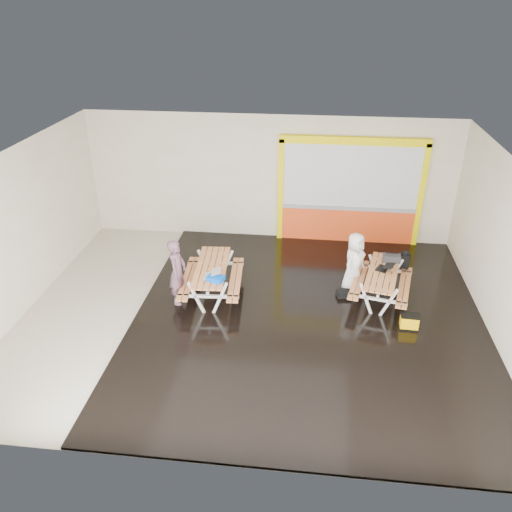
# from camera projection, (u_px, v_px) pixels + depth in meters

# --- Properties ---
(room) EXTENTS (10.02, 8.02, 3.52)m
(room) POSITION_uv_depth(u_px,v_px,m) (251.00, 244.00, 10.33)
(room) COLOR beige
(room) RESTS_ON ground
(deck) EXTENTS (7.50, 7.98, 0.05)m
(deck) POSITION_uv_depth(u_px,v_px,m) (308.00, 318.00, 11.01)
(deck) COLOR black
(deck) RESTS_ON room
(kiosk) EXTENTS (3.88, 0.16, 3.00)m
(kiosk) POSITION_uv_depth(u_px,v_px,m) (350.00, 194.00, 13.69)
(kiosk) COLOR #EE4A1A
(kiosk) RESTS_ON room
(picnic_table_left) EXTENTS (1.48, 2.07, 0.79)m
(picnic_table_left) POSITION_uv_depth(u_px,v_px,m) (212.00, 273.00, 11.56)
(picnic_table_left) COLOR #D9884F
(picnic_table_left) RESTS_ON deck
(picnic_table_right) EXTENTS (1.61, 2.07, 0.74)m
(picnic_table_right) POSITION_uv_depth(u_px,v_px,m) (382.00, 278.00, 11.44)
(picnic_table_right) COLOR #D9884F
(picnic_table_right) RESTS_ON deck
(person_left) EXTENTS (0.40, 0.58, 1.53)m
(person_left) POSITION_uv_depth(u_px,v_px,m) (177.00, 272.00, 11.18)
(person_left) COLOR #664353
(person_left) RESTS_ON deck
(person_right) EXTENTS (0.75, 0.83, 1.43)m
(person_right) POSITION_uv_depth(u_px,v_px,m) (354.00, 262.00, 11.69)
(person_right) COLOR white
(person_right) RESTS_ON deck
(laptop_left) EXTENTS (0.41, 0.38, 0.16)m
(laptop_left) POSITION_uv_depth(u_px,v_px,m) (212.00, 274.00, 11.05)
(laptop_left) COLOR silver
(laptop_left) RESTS_ON picnic_table_left
(laptop_right) EXTENTS (0.48, 0.46, 0.16)m
(laptop_right) POSITION_uv_depth(u_px,v_px,m) (385.00, 268.00, 11.42)
(laptop_right) COLOR black
(laptop_right) RESTS_ON picnic_table_right
(blue_pouch) EXTENTS (0.40, 0.33, 0.10)m
(blue_pouch) POSITION_uv_depth(u_px,v_px,m) (216.00, 278.00, 10.90)
(blue_pouch) COLOR blue
(blue_pouch) RESTS_ON picnic_table_left
(toolbox) EXTENTS (0.40, 0.21, 0.23)m
(toolbox) POSITION_uv_depth(u_px,v_px,m) (392.00, 258.00, 11.74)
(toolbox) COLOR black
(toolbox) RESTS_ON picnic_table_right
(backpack) EXTENTS (0.29, 0.25, 0.41)m
(backpack) POSITION_uv_depth(u_px,v_px,m) (405.00, 260.00, 11.98)
(backpack) COLOR black
(backpack) RESTS_ON picnic_table_right
(dark_case) EXTENTS (0.39, 0.32, 0.13)m
(dark_case) POSITION_uv_depth(u_px,v_px,m) (344.00, 293.00, 11.72)
(dark_case) COLOR black
(dark_case) RESTS_ON deck
(fluke_bag) EXTENTS (0.40, 0.27, 0.33)m
(fluke_bag) POSITION_uv_depth(u_px,v_px,m) (409.00, 322.00, 10.56)
(fluke_bag) COLOR black
(fluke_bag) RESTS_ON deck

